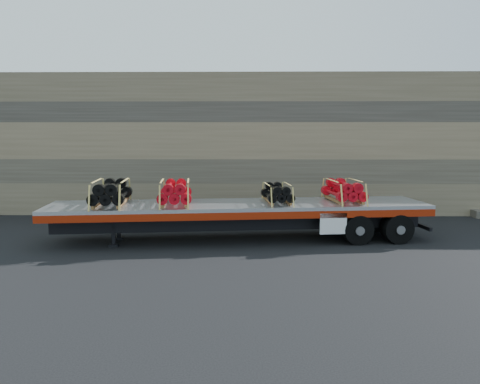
% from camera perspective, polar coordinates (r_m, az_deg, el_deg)
% --- Properties ---
extents(ground, '(120.00, 120.00, 0.00)m').
position_cam_1_polar(ground, '(18.34, -0.41, -5.62)').
color(ground, black).
rests_on(ground, ground).
extents(rock_wall, '(44.00, 3.00, 7.00)m').
position_cam_1_polar(rock_wall, '(24.39, -0.07, 5.83)').
color(rock_wall, '#7A6B54').
rests_on(rock_wall, ground).
extents(trailer, '(14.46, 4.39, 1.42)m').
position_cam_1_polar(trailer, '(17.88, -0.14, -3.62)').
color(trailer, '#B2B4BA').
rests_on(trailer, ground).
extents(bundle_front, '(1.52, 2.60, 0.88)m').
position_cam_1_polar(bundle_front, '(17.87, -15.45, -0.15)').
color(bundle_front, black).
rests_on(bundle_front, trailer).
extents(bundle_midfront, '(1.47, 2.51, 0.85)m').
position_cam_1_polar(bundle_midfront, '(17.63, -7.90, -0.10)').
color(bundle_midfront, red).
rests_on(bundle_midfront, trailer).
extents(bundle_midrear, '(1.19, 2.05, 0.69)m').
position_cam_1_polar(bundle_midrear, '(17.92, 4.55, -0.20)').
color(bundle_midrear, black).
rests_on(bundle_midrear, trailer).
extents(bundle_rear, '(1.40, 2.39, 0.81)m').
position_cam_1_polar(bundle_rear, '(18.56, 12.49, 0.09)').
color(bundle_rear, red).
rests_on(bundle_rear, trailer).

